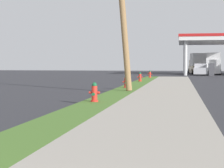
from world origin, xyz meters
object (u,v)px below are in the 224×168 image
at_px(fire_hydrant_fourth, 140,77).
at_px(fire_hydrant_fifth, 150,74).
at_px(car_navy_by_far_pump, 204,69).
at_px(utility_pole_midground, 122,6).
at_px(car_silver_by_near_pump, 200,70).
at_px(truck_white_at_forecourt, 213,64).
at_px(fire_hydrant_second, 94,93).
at_px(fire_hydrant_third, 126,82).
at_px(truck_tan_on_apron, 197,64).

distance_m(fire_hydrant_fourth, fire_hydrant_fifth, 8.64).
bearing_deg(car_navy_by_far_pump, utility_pole_midground, -99.21).
xyz_separation_m(fire_hydrant_fourth, fire_hydrant_fifth, (0.11, 8.64, 0.00)).
height_order(car_silver_by_near_pump, truck_white_at_forecourt, truck_white_at_forecourt).
bearing_deg(fire_hydrant_second, car_silver_by_near_pump, 81.19).
distance_m(fire_hydrant_third, fire_hydrant_fourth, 8.05).
relative_size(fire_hydrant_fourth, car_silver_by_near_pump, 0.16).
height_order(fire_hydrant_fourth, car_silver_by_near_pump, car_silver_by_near_pump).
xyz_separation_m(fire_hydrant_second, truck_white_at_forecourt, (7.89, 41.29, 1.04)).
xyz_separation_m(fire_hydrant_third, car_navy_by_far_pump, (7.04, 40.16, 0.28)).
xyz_separation_m(fire_hydrant_third, truck_tan_on_apron, (5.75, 36.13, 1.04)).
bearing_deg(utility_pole_midground, car_silver_by_near_pump, 79.82).
height_order(fire_hydrant_fifth, truck_white_at_forecourt, truck_white_at_forecourt).
relative_size(fire_hydrant_second, truck_white_at_forecourt, 0.11).
bearing_deg(fire_hydrant_fourth, fire_hydrant_second, -89.94).
xyz_separation_m(fire_hydrant_second, utility_pole_midground, (0.14, 5.97, 4.20)).
relative_size(fire_hydrant_third, fire_hydrant_fourth, 1.00).
bearing_deg(car_silver_by_near_pump, car_navy_by_far_pump, 83.77).
height_order(fire_hydrant_second, car_silver_by_near_pump, car_silver_by_near_pump).
xyz_separation_m(fire_hydrant_fifth, truck_tan_on_apron, (5.67, 19.44, 1.04)).
distance_m(fire_hydrant_second, car_navy_by_far_pump, 49.03).
bearing_deg(utility_pole_midground, truck_white_at_forecourt, 77.63).
distance_m(fire_hydrant_third, truck_tan_on_apron, 36.60).
distance_m(fire_hydrant_third, truck_white_at_forecourt, 33.88).
bearing_deg(truck_tan_on_apron, truck_white_at_forecourt, -56.28).
bearing_deg(truck_tan_on_apron, utility_pole_midground, -98.30).
xyz_separation_m(fire_hydrant_fourth, utility_pole_midground, (0.16, -10.44, 4.20)).
relative_size(fire_hydrant_fourth, truck_tan_on_apron, 0.11).
bearing_deg(fire_hydrant_fifth, utility_pole_midground, -89.85).
bearing_deg(fire_hydrant_second, fire_hydrant_fifth, 89.79).
bearing_deg(fire_hydrant_second, car_navy_by_far_pump, 81.74).
bearing_deg(fire_hydrant_fourth, utility_pole_midground, -89.14).
xyz_separation_m(fire_hydrant_third, truck_white_at_forecourt, (7.88, 32.94, 1.04)).
distance_m(fire_hydrant_fifth, utility_pole_midground, 19.54).
bearing_deg(utility_pole_midground, fire_hydrant_fifth, 90.15).
bearing_deg(fire_hydrant_third, truck_tan_on_apron, 80.95).
relative_size(fire_hydrant_fifth, truck_tan_on_apron, 0.11).
xyz_separation_m(fire_hydrant_third, fire_hydrant_fifth, (0.09, 16.69, 0.00)).
height_order(fire_hydrant_second, utility_pole_midground, utility_pole_midground).
height_order(fire_hydrant_second, fire_hydrant_fifth, same).
bearing_deg(fire_hydrant_fifth, truck_tan_on_apron, 73.75).
bearing_deg(car_silver_by_near_pump, truck_tan_on_apron, 91.22).
height_order(fire_hydrant_fifth, car_silver_by_near_pump, car_silver_by_near_pump).
xyz_separation_m(fire_hydrant_third, utility_pole_midground, (0.14, -2.39, 4.20)).
bearing_deg(car_navy_by_far_pump, fire_hydrant_fourth, -102.40).
height_order(fire_hydrant_third, car_silver_by_near_pump, car_silver_by_near_pump).
bearing_deg(fire_hydrant_fourth, fire_hydrant_third, -89.85).
bearing_deg(fire_hydrant_fourth, truck_tan_on_apron, 78.38).
xyz_separation_m(fire_hydrant_third, fire_hydrant_fourth, (-0.02, 8.05, 0.00)).
height_order(fire_hydrant_second, car_navy_by_far_pump, car_navy_by_far_pump).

